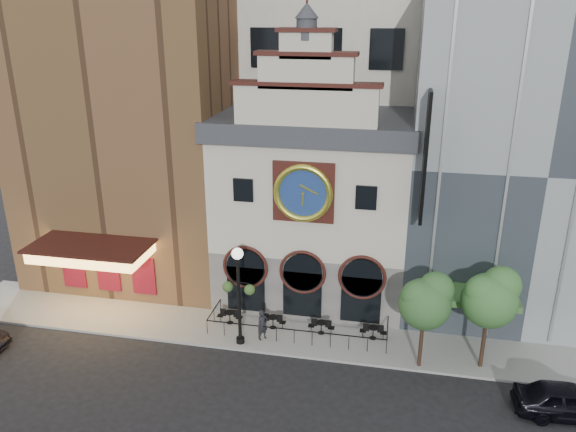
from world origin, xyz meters
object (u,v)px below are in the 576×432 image
(tree_left, at_px, (426,300))
(tree_right, at_px, (491,296))
(bistro_1, at_px, (273,321))
(bistro_3, at_px, (373,332))
(pedestrian, at_px, (263,325))
(bistro_2, at_px, (321,327))
(lamppost, at_px, (238,286))
(car_right, at_px, (568,401))
(bistro_0, at_px, (230,316))

(tree_left, height_order, tree_right, tree_right)
(bistro_1, height_order, tree_left, tree_left)
(bistro_3, bearing_deg, bistro_1, -179.84)
(pedestrian, xyz_separation_m, tree_right, (12.34, -0.23, 3.35))
(tree_right, bearing_deg, pedestrian, 178.91)
(bistro_1, height_order, bistro_2, same)
(lamppost, height_order, tree_left, lamppost)
(bistro_1, distance_m, car_right, 16.29)
(car_right, bearing_deg, tree_left, 65.90)
(bistro_0, height_order, pedestrian, pedestrian)
(bistro_0, height_order, bistro_2, same)
(tree_right, bearing_deg, bistro_1, 172.72)
(bistro_0, height_order, lamppost, lamppost)
(bistro_0, xyz_separation_m, car_right, (18.34, -4.73, 0.24))
(bistro_0, height_order, tree_right, tree_right)
(pedestrian, bearing_deg, car_right, -60.63)
(bistro_3, relative_size, tree_left, 0.29)
(bistro_1, relative_size, tree_left, 0.29)
(bistro_1, relative_size, lamppost, 0.26)
(car_right, bearing_deg, tree_right, 44.87)
(bistro_3, bearing_deg, car_right, -26.36)
(bistro_0, bearing_deg, bistro_1, -0.43)
(lamppost, distance_m, tree_left, 10.25)
(tree_left, bearing_deg, bistro_3, 141.25)
(bistro_2, relative_size, lamppost, 0.26)
(bistro_1, distance_m, pedestrian, 1.42)
(bistro_3, bearing_deg, bistro_0, 179.97)
(bistro_3, height_order, pedestrian, pedestrian)
(bistro_1, xyz_separation_m, tree_left, (8.73, -2.13, 3.57))
(bistro_3, xyz_separation_m, tree_left, (2.68, -2.15, 3.57))
(bistro_0, bearing_deg, bistro_2, -0.50)
(bistro_3, distance_m, tree_left, 4.95)
(car_right, relative_size, tree_right, 0.86)
(pedestrian, bearing_deg, bistro_2, -27.46)
(tree_left, bearing_deg, tree_right, 10.27)
(tree_left, relative_size, tree_right, 0.94)
(bistro_0, xyz_separation_m, bistro_1, (2.74, -0.02, 0.00))
(bistro_0, xyz_separation_m, tree_right, (14.77, -1.56, 3.82))
(bistro_1, xyz_separation_m, pedestrian, (-0.32, -1.30, 0.47))
(bistro_1, bearing_deg, bistro_2, -0.56)
(bistro_2, bearing_deg, bistro_3, 0.85)
(bistro_1, xyz_separation_m, bistro_3, (6.06, 0.02, 0.00))
(bistro_1, bearing_deg, bistro_3, 0.16)
(bistro_2, bearing_deg, tree_right, -9.45)
(bistro_1, height_order, lamppost, lamppost)
(bistro_0, xyz_separation_m, tree_left, (11.48, -2.15, 3.57))
(tree_right, bearing_deg, bistro_2, 170.55)
(pedestrian, distance_m, tree_left, 9.60)
(bistro_2, bearing_deg, car_right, -20.35)
(tree_right, bearing_deg, car_right, -41.63)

